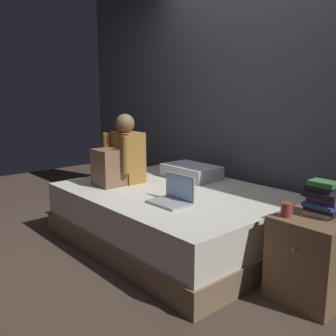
# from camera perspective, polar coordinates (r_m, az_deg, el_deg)

# --- Properties ---
(ground_plane) EXTENTS (8.00, 8.00, 0.00)m
(ground_plane) POSITION_cam_1_polar(r_m,az_deg,el_deg) (3.22, -0.70, -13.33)
(ground_plane) COLOR #47382D
(wall_back) EXTENTS (5.60, 0.10, 2.70)m
(wall_back) POSITION_cam_1_polar(r_m,az_deg,el_deg) (3.81, 13.35, 11.21)
(wall_back) COLOR #424751
(wall_back) RESTS_ON ground_plane
(bed) EXTENTS (2.00, 1.50, 0.49)m
(bed) POSITION_cam_1_polar(r_m,az_deg,el_deg) (3.45, 0.92, -7.27)
(bed) COLOR #7A6047
(bed) RESTS_ON ground_plane
(nightstand) EXTENTS (0.44, 0.46, 0.56)m
(nightstand) POSITION_cam_1_polar(r_m,az_deg,el_deg) (2.72, 20.69, -12.55)
(nightstand) COLOR brown
(nightstand) RESTS_ON ground_plane
(person_sitting) EXTENTS (0.39, 0.44, 0.66)m
(person_sitting) POSITION_cam_1_polar(r_m,az_deg,el_deg) (3.61, -7.14, 1.61)
(person_sitting) COLOR olive
(person_sitting) RESTS_ON bed
(laptop) EXTENTS (0.32, 0.23, 0.22)m
(laptop) POSITION_cam_1_polar(r_m,az_deg,el_deg) (2.99, 0.82, -4.27)
(laptop) COLOR #9EA0A5
(laptop) RESTS_ON bed
(pillow) EXTENTS (0.56, 0.36, 0.13)m
(pillow) POSITION_cam_1_polar(r_m,az_deg,el_deg) (3.84, 3.51, -0.54)
(pillow) COLOR silver
(pillow) RESTS_ON bed
(book_stack) EXTENTS (0.22, 0.17, 0.23)m
(book_stack) POSITION_cam_1_polar(r_m,az_deg,el_deg) (2.64, 22.17, -4.30)
(book_stack) COLOR beige
(book_stack) RESTS_ON nightstand
(mug) EXTENTS (0.08, 0.08, 0.09)m
(mug) POSITION_cam_1_polar(r_m,az_deg,el_deg) (2.56, 17.37, -5.98)
(mug) COLOR #933833
(mug) RESTS_ON nightstand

